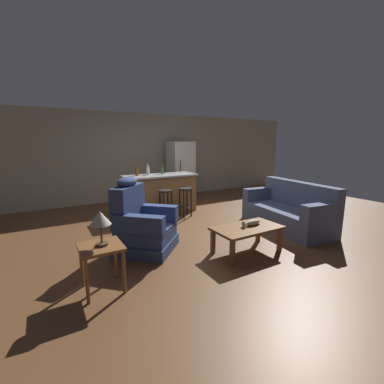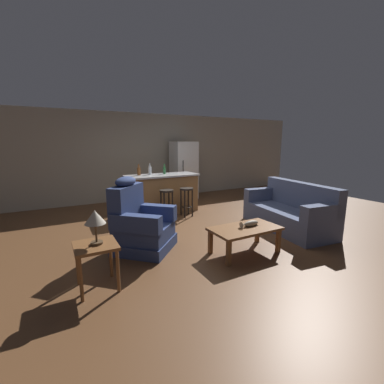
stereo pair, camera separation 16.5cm
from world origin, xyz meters
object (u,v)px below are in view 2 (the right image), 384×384
object	(u,v)px
table_lamp	(95,219)
bar_stool_left	(167,199)
fish_figurine	(250,224)
coffee_table	(245,231)
bottle_tall_green	(150,170)
kitchen_island	(162,193)
refrigerator	(184,170)
end_table	(96,252)
bottle_wine_dark	(164,170)
bottle_short_amber	(139,171)
bar_stool_right	(187,197)
recliner_near_lamp	(140,224)
couch	(290,212)

from	to	relation	value
table_lamp	bar_stool_left	distance (m)	2.94
fish_figurine	coffee_table	bearing A→B (deg)	-174.62
fish_figurine	bottle_tall_green	size ratio (longest dim) A/B	1.25
kitchen_island	refrigerator	distance (m)	1.75
end_table	bottle_tall_green	size ratio (longest dim) A/B	2.07
bar_stool_left	bottle_wine_dark	xyz separation A→B (m)	(0.28, 0.77, 0.57)
bottle_tall_green	bottle_short_amber	xyz separation A→B (m)	(-0.28, 0.00, -0.00)
end_table	bottle_short_amber	size ratio (longest dim) A/B	2.08
bar_stool_left	bottle_short_amber	world-z (taller)	bottle_short_amber
table_lamp	bar_stool_left	size ratio (longest dim) A/B	0.60
bar_stool_right	fish_figurine	bearing A→B (deg)	-91.47
fish_figurine	kitchen_island	world-z (taller)	kitchen_island
recliner_near_lamp	bar_stool_left	size ratio (longest dim) A/B	1.76
fish_figurine	kitchen_island	xyz separation A→B (m)	(-0.30, 2.92, 0.02)
recliner_near_lamp	refrigerator	size ratio (longest dim) A/B	0.68
couch	end_table	distance (m)	3.82
fish_figurine	end_table	distance (m)	2.31
fish_figurine	bottle_wine_dark	bearing A→B (deg)	93.29
coffee_table	refrigerator	distance (m)	4.28
fish_figurine	bottle_wine_dark	world-z (taller)	bottle_wine_dark
refrigerator	coffee_table	bearing A→B (deg)	-103.67
recliner_near_lamp	bottle_tall_green	xyz separation A→B (m)	(0.95, 2.15, 0.63)
table_lamp	bottle_tall_green	world-z (taller)	bottle_tall_green
bar_stool_left	table_lamp	bearing A→B (deg)	-129.31
recliner_near_lamp	refrigerator	distance (m)	4.03
fish_figurine	bottle_tall_green	bearing A→B (deg)	100.24
kitchen_island	bar_stool_right	bearing A→B (deg)	-60.10
kitchen_island	bar_stool_left	world-z (taller)	kitchen_island
recliner_near_lamp	bottle_tall_green	bearing A→B (deg)	109.80
refrigerator	bottle_short_amber	size ratio (longest dim) A/B	6.53
bottle_wine_dark	bar_stool_right	bearing A→B (deg)	-73.01
table_lamp	refrigerator	size ratio (longest dim) A/B	0.23
table_lamp	kitchen_island	bearing A→B (deg)	55.32
coffee_table	bottle_short_amber	distance (m)	3.25
recliner_near_lamp	table_lamp	size ratio (longest dim) A/B	2.93
kitchen_island	bar_stool_left	bearing A→B (deg)	-103.44
coffee_table	bottle_wine_dark	bearing A→B (deg)	91.46
refrigerator	end_table	bearing A→B (deg)	-128.29
bar_stool_right	bottle_wine_dark	xyz separation A→B (m)	(-0.23, 0.77, 0.57)
couch	table_lamp	xyz separation A→B (m)	(-3.78, -0.44, 0.53)
coffee_table	bottle_wine_dark	world-z (taller)	bottle_wine_dark
bar_stool_right	bottle_wine_dark	size ratio (longest dim) A/B	2.73
bottle_short_amber	couch	bearing A→B (deg)	-48.41
refrigerator	bottle_wine_dark	world-z (taller)	refrigerator
coffee_table	table_lamp	xyz separation A→B (m)	(-2.20, 0.05, 0.50)
bar_stool_right	bar_stool_left	bearing A→B (deg)	180.00
fish_figurine	end_table	bearing A→B (deg)	178.97
recliner_near_lamp	bar_stool_right	distance (m)	2.08
bottle_wine_dark	fish_figurine	bearing A→B (deg)	-86.71
bar_stool_right	kitchen_island	bearing A→B (deg)	119.90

